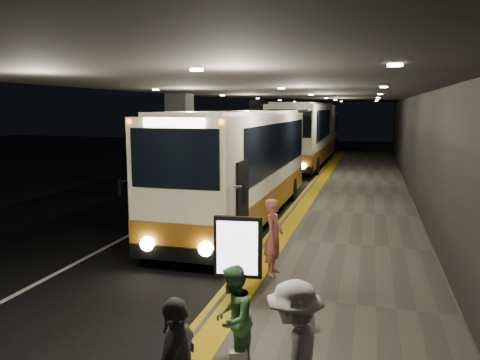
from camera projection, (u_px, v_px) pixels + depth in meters
The scene contains 17 objects.
ground at pixel (176, 245), 13.36m from camera, with size 90.00×90.00×0.00m, color black.
lane_line_white at pixel (184, 206), 18.60m from camera, with size 0.12×50.00×0.01m, color silver.
kerb_stripe_yellow at pixel (287, 213), 17.49m from camera, with size 0.18×50.00×0.01m, color gold.
sidewalk at pixel (353, 215), 16.84m from camera, with size 4.50×50.00×0.15m, color #514C44.
tactile_strip at pixel (301, 210), 17.33m from camera, with size 0.50×50.00×0.01m, color gold.
terminal_wall at pixel (425, 134), 15.79m from camera, with size 0.10×50.00×6.00m, color black.
support_columns at pixel (180, 154), 17.23m from camera, with size 0.80×24.80×4.40m.
canopy at pixel (294, 88), 16.75m from camera, with size 9.00×50.00×0.40m, color black.
coach_main at pixel (243, 170), 16.16m from camera, with size 2.45×11.84×3.68m.
coach_second at pixel (305, 137), 31.25m from camera, with size 2.93×13.04×4.09m.
coach_third at pixel (321, 132), 43.09m from camera, with size 2.69×11.42×3.57m.
passenger_boarding at pixel (274, 237), 10.48m from camera, with size 0.63×0.42×1.73m, color #C15F5A.
passenger_waiting_green at pixel (233, 318), 6.66m from camera, with size 0.74×0.46×1.53m, color #47804A.
passenger_waiting_white at pixel (294, 356), 5.40m from camera, with size 1.16×0.54×1.79m, color beige.
bag_polka at pixel (306, 323), 7.81m from camera, with size 0.29×0.13×0.36m, color black.
info_sign at pixel (238, 249), 8.34m from camera, with size 0.87×0.22×1.83m.
stanchion_post at pixel (240, 263), 9.67m from camera, with size 0.05×0.05×1.10m, color black.
Camera 1 is at (5.27, -11.94, 3.88)m, focal length 35.00 mm.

